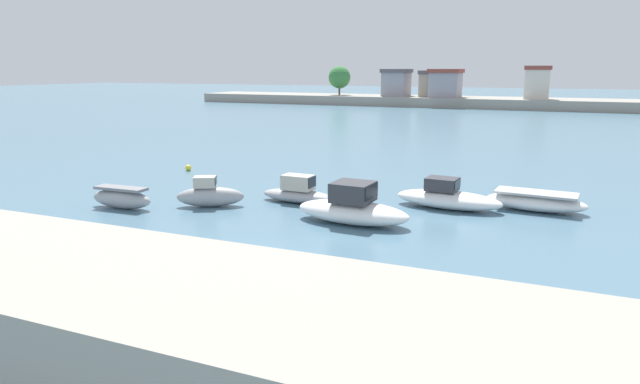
# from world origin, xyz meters

# --- Properties ---
(ground_plane) EXTENTS (400.00, 400.00, 0.00)m
(ground_plane) POSITION_xyz_m (0.00, 0.00, 0.00)
(ground_plane) COLOR slate
(seawall_embankment) EXTENTS (80.00, 5.45, 2.65)m
(seawall_embankment) POSITION_xyz_m (0.00, -7.21, 1.32)
(seawall_embankment) COLOR #9E998C
(seawall_embankment) RESTS_ON ground
(moored_boat_0) EXTENTS (3.57, 1.13, 1.12)m
(moored_boat_0) POSITION_xyz_m (-9.91, 5.32, 0.54)
(moored_boat_0) COLOR #9E9EA3
(moored_boat_0) RESTS_ON ground
(moored_boat_1) EXTENTS (3.57, 2.52, 1.60)m
(moored_boat_1) POSITION_xyz_m (-5.96, 7.45, 0.62)
(moored_boat_1) COLOR #9E9EA3
(moored_boat_1) RESTS_ON ground
(moored_boat_2) EXTENTS (4.35, 1.50, 1.49)m
(moored_boat_2) POSITION_xyz_m (-2.11, 10.10, 0.53)
(moored_boat_2) COLOR #9E9EA3
(moored_boat_2) RESTS_ON ground
(moored_boat_3) EXTENTS (5.59, 2.41, 1.95)m
(moored_boat_3) POSITION_xyz_m (1.97, 7.37, 0.70)
(moored_boat_3) COLOR white
(moored_boat_3) RESTS_ON ground
(moored_boat_4) EXTENTS (5.61, 2.39, 1.56)m
(moored_boat_4) POSITION_xyz_m (5.45, 12.02, 0.54)
(moored_boat_4) COLOR white
(moored_boat_4) RESTS_ON ground
(moored_boat_5) EXTENTS (5.02, 2.23, 0.96)m
(moored_boat_5) POSITION_xyz_m (9.64, 13.31, 0.46)
(moored_boat_5) COLOR white
(moored_boat_5) RESTS_ON ground
(mooring_buoy_0) EXTENTS (0.43, 0.43, 0.43)m
(mooring_buoy_0) POSITION_xyz_m (-13.36, 15.61, 0.22)
(mooring_buoy_0) COLOR yellow
(mooring_buoy_0) RESTS_ON ground
(distant_shoreline) EXTENTS (121.09, 11.69, 9.33)m
(distant_shoreline) POSITION_xyz_m (-0.59, 91.03, 1.76)
(distant_shoreline) COLOR gray
(distant_shoreline) RESTS_ON ground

